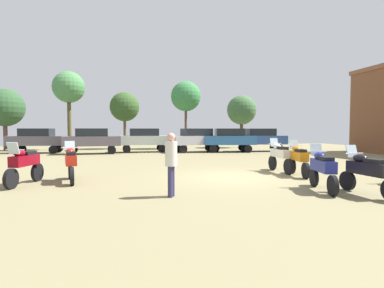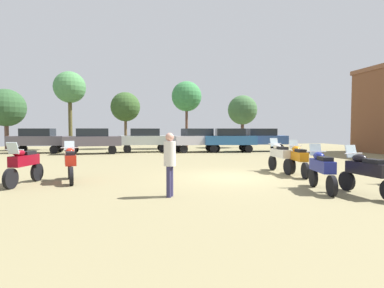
{
  "view_description": "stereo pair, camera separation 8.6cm",
  "coord_description": "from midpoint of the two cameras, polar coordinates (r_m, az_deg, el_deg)",
  "views": [
    {
      "loc": [
        -4.05,
        -11.49,
        1.93
      ],
      "look_at": [
        -0.89,
        4.1,
        1.17
      ],
      "focal_mm": 28.24,
      "sensor_mm": 36.0,
      "label": 1
    },
    {
      "loc": [
        -3.97,
        -11.51,
        1.93
      ],
      "look_at": [
        -0.89,
        4.1,
        1.17
      ],
      "focal_mm": 28.24,
      "sensor_mm": 36.0,
      "label": 2
    }
  ],
  "objects": [
    {
      "name": "motorcycle_3",
      "position": [
        10.27,
        23.2,
        -4.2
      ],
      "size": [
        0.78,
        2.12,
        1.44
      ],
      "rotation": [
        0.0,
        0.0,
        -0.25
      ],
      "color": "black",
      "rests_on": "ground"
    },
    {
      "name": "car_3",
      "position": [
        27.16,
        12.69,
        1.11
      ],
      "size": [
        4.47,
        2.25,
        2.0
      ],
      "rotation": [
        0.0,
        0.0,
        1.46
      ],
      "color": "black",
      "rests_on": "ground"
    },
    {
      "name": "motorcycle_5",
      "position": [
        14.09,
        16.09,
        -2.13
      ],
      "size": [
        0.62,
        2.24,
        1.51
      ],
      "rotation": [
        0.0,
        0.0,
        -0.03
      ],
      "color": "black",
      "rests_on": "ground"
    },
    {
      "name": "motorcycle_2",
      "position": [
        11.89,
        -22.12,
        -3.19
      ],
      "size": [
        0.74,
        2.15,
        1.48
      ],
      "rotation": [
        0.0,
        0.0,
        0.22
      ],
      "color": "black",
      "rests_on": "ground"
    },
    {
      "name": "tree_3",
      "position": [
        30.93,
        -22.33,
        9.76
      ],
      "size": [
        2.92,
        2.92,
        7.34
      ],
      "color": "brown",
      "rests_on": "ground"
    },
    {
      "name": "tree_5",
      "position": [
        30.48,
        -1.26,
        8.92
      ],
      "size": [
        2.99,
        2.99,
        6.72
      ],
      "color": "brown",
      "rests_on": "ground"
    },
    {
      "name": "tree_1",
      "position": [
        32.5,
        9.28,
        6.3
      ],
      "size": [
        3.09,
        3.09,
        5.52
      ],
      "color": "#503931",
      "rests_on": "ground"
    },
    {
      "name": "tree_2",
      "position": [
        32.41,
        -31.94,
        5.81
      ],
      "size": [
        3.41,
        3.41,
        5.61
      ],
      "color": "brown",
      "rests_on": "ground"
    },
    {
      "name": "motorcycle_8",
      "position": [
        10.12,
        29.96,
        -4.46
      ],
      "size": [
        0.62,
        2.18,
        1.44
      ],
      "rotation": [
        0.0,
        0.0,
        0.05
      ],
      "color": "black",
      "rests_on": "ground"
    },
    {
      "name": "tree_4",
      "position": [
        30.78,
        -12.7,
        6.83
      ],
      "size": [
        2.89,
        2.89,
        5.61
      ],
      "color": "brown",
      "rests_on": "ground"
    },
    {
      "name": "car_2",
      "position": [
        27.6,
        -27.31,
        0.89
      ],
      "size": [
        4.42,
        2.11,
        2.0
      ],
      "rotation": [
        0.0,
        0.0,
        1.5
      ],
      "color": "black",
      "rests_on": "ground"
    },
    {
      "name": "motorcycle_6",
      "position": [
        13.23,
        19.28,
        -2.57
      ],
      "size": [
        0.7,
        2.14,
        1.47
      ],
      "rotation": [
        0.0,
        0.0,
        -0.19
      ],
      "color": "black",
      "rests_on": "ground"
    },
    {
      "name": "motorcycle_9",
      "position": [
        11.9,
        -29.28,
        -3.28
      ],
      "size": [
        0.76,
        2.13,
        1.5
      ],
      "rotation": [
        0.0,
        0.0,
        2.89
      ],
      "color": "black",
      "rests_on": "ground"
    },
    {
      "name": "car_1",
      "position": [
        25.8,
        6.97,
        1.07
      ],
      "size": [
        4.53,
        2.46,
        2.0
      ],
      "rotation": [
        0.0,
        0.0,
        1.41
      ],
      "color": "black",
      "rests_on": "ground"
    },
    {
      "name": "car_4",
      "position": [
        25.87,
        -9.13,
        1.06
      ],
      "size": [
        4.35,
        1.92,
        2.0
      ],
      "rotation": [
        0.0,
        0.0,
        1.6
      ],
      "color": "black",
      "rests_on": "ground"
    },
    {
      "name": "person_1",
      "position": [
        8.56,
        -4.25,
        -2.91
      ],
      "size": [
        0.46,
        0.46,
        1.82
      ],
      "rotation": [
        0.0,
        0.0,
        4.24
      ],
      "color": "#2E2B51",
      "rests_on": "ground"
    },
    {
      "name": "car_6",
      "position": [
        24.98,
        -18.41,
        0.9
      ],
      "size": [
        4.42,
        2.12,
        2.0
      ],
      "rotation": [
        0.0,
        0.0,
        1.65
      ],
      "color": "black",
      "rests_on": "ground"
    },
    {
      "name": "ground_plane",
      "position": [
        12.33,
        7.7,
        -6.25
      ],
      "size": [
        44.0,
        52.0,
        0.02
      ],
      "color": "#807652"
    },
    {
      "name": "car_5",
      "position": [
        25.61,
        0.75,
        1.08
      ],
      "size": [
        4.56,
        2.55,
        2.0
      ],
      "rotation": [
        0.0,
        0.0,
        1.75
      ],
      "color": "black",
      "rests_on": "ground"
    }
  ]
}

